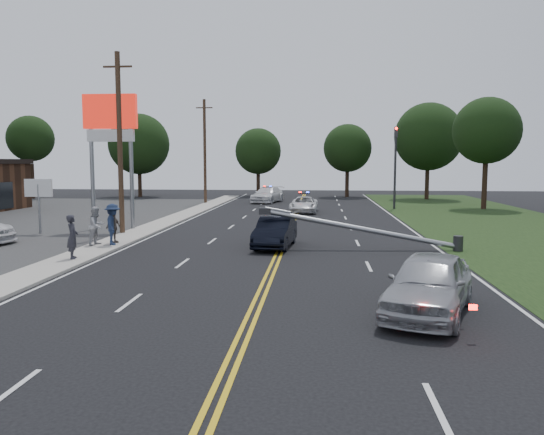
# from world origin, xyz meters

# --- Properties ---
(ground) EXTENTS (120.00, 120.00, 0.00)m
(ground) POSITION_xyz_m (0.00, 0.00, 0.00)
(ground) COLOR black
(ground) RESTS_ON ground
(sidewalk) EXTENTS (1.80, 70.00, 0.12)m
(sidewalk) POSITION_xyz_m (-8.40, 10.00, 0.06)
(sidewalk) COLOR #A39E93
(sidewalk) RESTS_ON ground
(centerline_yellow) EXTENTS (0.36, 80.00, 0.00)m
(centerline_yellow) POSITION_xyz_m (0.00, 10.00, 0.01)
(centerline_yellow) COLOR gold
(centerline_yellow) RESTS_ON ground
(pylon_sign) EXTENTS (3.20, 0.35, 8.00)m
(pylon_sign) POSITION_xyz_m (-10.50, 14.00, 6.00)
(pylon_sign) COLOR gray
(pylon_sign) RESTS_ON ground
(small_sign) EXTENTS (1.60, 0.14, 3.10)m
(small_sign) POSITION_xyz_m (-14.00, 12.00, 2.33)
(small_sign) COLOR gray
(small_sign) RESTS_ON ground
(traffic_signal) EXTENTS (0.28, 0.41, 7.05)m
(traffic_signal) POSITION_xyz_m (8.30, 30.00, 4.21)
(traffic_signal) COLOR #2D2D30
(traffic_signal) RESTS_ON ground
(fallen_streetlight) EXTENTS (9.36, 0.44, 1.91)m
(fallen_streetlight) POSITION_xyz_m (4.19, 8.00, 0.92)
(fallen_streetlight) COLOR #2D2D30
(fallen_streetlight) RESTS_ON ground
(utility_pole_mid) EXTENTS (1.60, 0.28, 10.00)m
(utility_pole_mid) POSITION_xyz_m (-9.20, 12.00, 5.08)
(utility_pole_mid) COLOR #382619
(utility_pole_mid) RESTS_ON ground
(utility_pole_far) EXTENTS (1.60, 0.28, 10.00)m
(utility_pole_far) POSITION_xyz_m (-9.20, 34.00, 5.08)
(utility_pole_far) COLOR #382619
(utility_pole_far) RESTS_ON ground
(tree_4) EXTENTS (5.01, 5.01, 9.13)m
(tree_4) POSITION_xyz_m (-29.96, 39.85, 6.60)
(tree_4) COLOR black
(tree_4) RESTS_ON ground
(tree_5) EXTENTS (6.99, 6.99, 9.61)m
(tree_5) POSITION_xyz_m (-19.02, 43.64, 6.11)
(tree_5) COLOR black
(tree_5) RESTS_ON ground
(tree_6) EXTENTS (5.44, 5.44, 8.04)m
(tree_6) POSITION_xyz_m (-5.46, 46.46, 5.31)
(tree_6) COLOR black
(tree_6) RESTS_ON ground
(tree_7) EXTENTS (5.53, 5.53, 8.41)m
(tree_7) POSITION_xyz_m (5.04, 45.57, 5.63)
(tree_7) COLOR black
(tree_7) RESTS_ON ground
(tree_8) EXTENTS (7.29, 7.29, 10.41)m
(tree_8) POSITION_xyz_m (13.50, 42.35, 6.75)
(tree_8) COLOR black
(tree_8) RESTS_ON ground
(tree_9) EXTENTS (5.67, 5.67, 9.56)m
(tree_9) POSITION_xyz_m (16.01, 30.59, 6.70)
(tree_9) COLOR black
(tree_9) RESTS_ON ground
(crashed_sedan) EXTENTS (1.92, 4.51, 1.45)m
(crashed_sedan) POSITION_xyz_m (-0.31, 8.38, 0.72)
(crashed_sedan) COLOR black
(crashed_sedan) RESTS_ON ground
(waiting_sedan) EXTENTS (3.52, 5.19, 1.64)m
(waiting_sedan) POSITION_xyz_m (4.68, -2.40, 0.82)
(waiting_sedan) COLOR #A4A6AC
(waiting_sedan) RESTS_ON ground
(emergency_a) EXTENTS (2.27, 4.66, 1.28)m
(emergency_a) POSITION_xyz_m (0.57, 25.91, 0.64)
(emergency_a) COLOR silver
(emergency_a) RESTS_ON ground
(emergency_b) EXTENTS (3.40, 5.77, 1.57)m
(emergency_b) POSITION_xyz_m (-3.35, 36.24, 0.78)
(emergency_b) COLOR silver
(emergency_b) RESTS_ON ground
(bystander_a) EXTENTS (0.63, 0.77, 1.81)m
(bystander_a) POSITION_xyz_m (-8.26, 4.02, 1.02)
(bystander_a) COLOR #27272F
(bystander_a) RESTS_ON sidewalk
(bystander_b) EXTENTS (0.90, 1.04, 1.83)m
(bystander_b) POSITION_xyz_m (-8.79, 7.65, 1.03)
(bystander_b) COLOR #A7A7AB
(bystander_b) RESTS_ON sidewalk
(bystander_c) EXTENTS (1.10, 1.44, 1.97)m
(bystander_c) POSITION_xyz_m (-8.01, 7.67, 1.10)
(bystander_c) COLOR #1B2845
(bystander_c) RESTS_ON sidewalk
(bystander_d) EXTENTS (0.67, 0.98, 1.55)m
(bystander_d) POSITION_xyz_m (-8.20, 8.22, 0.89)
(bystander_d) COLOR #5C514A
(bystander_d) RESTS_ON sidewalk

